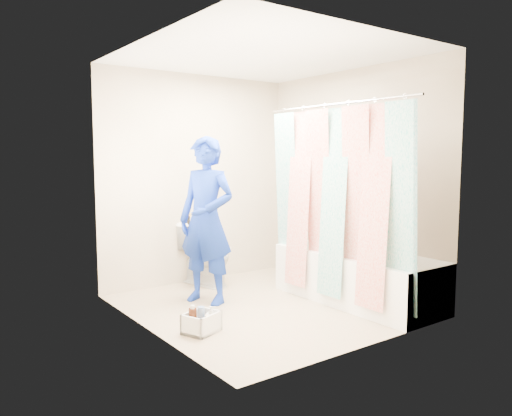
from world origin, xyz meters
TOP-DOWN VIEW (x-y plane):
  - floor at (0.00, 0.00)m, footprint 2.60×2.60m
  - ceiling at (0.00, 0.00)m, footprint 2.40×2.60m
  - wall_back at (0.00, 1.30)m, footprint 2.40×0.02m
  - wall_front at (0.00, -1.30)m, footprint 2.40×0.02m
  - wall_left at (-1.20, 0.00)m, footprint 0.02×2.60m
  - wall_right at (1.20, 0.00)m, footprint 0.02×2.60m
  - bathtub at (0.85, -0.43)m, footprint 0.70×1.75m
  - curtain_rod at (0.52, -0.43)m, footprint 0.02×1.90m
  - shower_curtain at (0.52, -0.43)m, footprint 0.06×1.75m
  - toilet at (-0.04, 1.08)m, footprint 0.53×0.76m
  - tank_lid at (-0.01, 0.97)m, footprint 0.47×0.28m
  - tank_internals at (-0.12, 1.26)m, footprint 0.17×0.07m
  - plumber at (-0.38, 0.46)m, footprint 0.62×0.72m
  - cleaning_caddy at (-0.86, -0.28)m, footprint 0.35×0.32m

SIDE VIEW (x-z plane):
  - floor at x=0.00m, z-range 0.00..0.00m
  - cleaning_caddy at x=-0.86m, z-range -0.03..0.19m
  - bathtub at x=0.85m, z-range 0.02..0.52m
  - toilet at x=-0.04m, z-range 0.00..0.71m
  - tank_lid at x=-0.01m, z-range 0.40..0.43m
  - tank_internals at x=-0.12m, z-range 0.58..0.81m
  - plumber at x=-0.38m, z-range 0.00..1.66m
  - shower_curtain at x=0.52m, z-range 0.12..1.92m
  - wall_back at x=0.00m, z-range 0.00..2.40m
  - wall_front at x=0.00m, z-range 0.00..2.40m
  - wall_left at x=-1.20m, z-range 0.00..2.40m
  - wall_right at x=1.20m, z-range 0.00..2.40m
  - curtain_rod at x=0.52m, z-range 1.94..1.96m
  - ceiling at x=0.00m, z-range 2.39..2.41m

